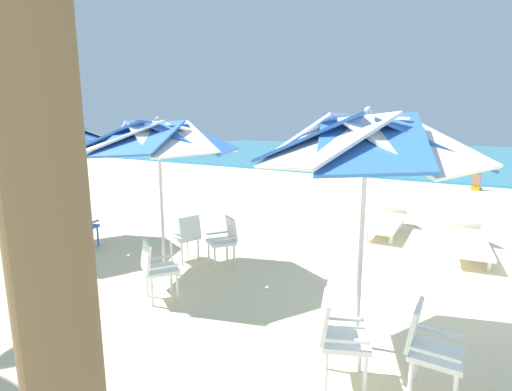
{
  "coord_description": "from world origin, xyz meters",
  "views": [
    {
      "loc": [
        0.52,
        -6.79,
        2.43
      ],
      "look_at": [
        -4.03,
        -0.33,
        1.0
      ],
      "focal_mm": 26.54,
      "sensor_mm": 36.0,
      "label": 1
    }
  ],
  "objects_px": {
    "plastic_chair_3": "(186,235)",
    "plastic_chair_5": "(38,218)",
    "plastic_chair_4": "(225,238)",
    "sun_lounger_1": "(469,240)",
    "beachgoer_seated": "(476,182)",
    "plastic_chair_0": "(429,346)",
    "plastic_chair_1": "(338,334)",
    "plastic_chair_7": "(62,233)",
    "beach_umbrella_1": "(159,138)",
    "beach_umbrella_0": "(367,142)",
    "plastic_chair_2": "(156,267)",
    "beach_umbrella_2": "(39,130)",
    "sun_lounger_2": "(386,221)",
    "plastic_chair_6": "(81,225)"
  },
  "relations": [
    {
      "from": "plastic_chair_1",
      "to": "sun_lounger_1",
      "type": "xyz_separation_m",
      "value": [
        0.58,
        4.94,
        -0.22
      ]
    },
    {
      "from": "plastic_chair_7",
      "to": "sun_lounger_1",
      "type": "xyz_separation_m",
      "value": [
        6.16,
        4.63,
        -0.22
      ]
    },
    {
      "from": "plastic_chair_1",
      "to": "plastic_chair_2",
      "type": "xyz_separation_m",
      "value": [
        -2.8,
        0.18,
        0.0
      ]
    },
    {
      "from": "beach_umbrella_0",
      "to": "beach_umbrella_2",
      "type": "xyz_separation_m",
      "value": [
        -6.52,
        -0.12,
        0.1
      ]
    },
    {
      "from": "plastic_chair_2",
      "to": "plastic_chair_3",
      "type": "xyz_separation_m",
      "value": [
        -0.79,
        1.36,
        0.0
      ]
    },
    {
      "from": "beach_umbrella_1",
      "to": "plastic_chair_5",
      "type": "xyz_separation_m",
      "value": [
        -3.69,
        -0.27,
        -1.76
      ]
    },
    {
      "from": "plastic_chair_1",
      "to": "sun_lounger_1",
      "type": "height_order",
      "value": "plastic_chair_1"
    },
    {
      "from": "beach_umbrella_0",
      "to": "plastic_chair_2",
      "type": "distance_m",
      "value": 3.31
    },
    {
      "from": "plastic_chair_4",
      "to": "beachgoer_seated",
      "type": "xyz_separation_m",
      "value": [
        2.77,
        12.03,
        -0.2
      ]
    },
    {
      "from": "beach_umbrella_1",
      "to": "sun_lounger_1",
      "type": "bearing_deg",
      "value": 44.8
    },
    {
      "from": "sun_lounger_1",
      "to": "beachgoer_seated",
      "type": "height_order",
      "value": "beachgoer_seated"
    },
    {
      "from": "plastic_chair_0",
      "to": "beach_umbrella_1",
      "type": "distance_m",
      "value": 4.62
    },
    {
      "from": "beach_umbrella_0",
      "to": "plastic_chair_0",
      "type": "relative_size",
      "value": 3.05
    },
    {
      "from": "beach_umbrella_0",
      "to": "plastic_chair_6",
      "type": "xyz_separation_m",
      "value": [
        -5.75,
        0.13,
        -1.78
      ]
    },
    {
      "from": "beach_umbrella_0",
      "to": "plastic_chair_5",
      "type": "distance_m",
      "value": 7.33
    },
    {
      "from": "plastic_chair_0",
      "to": "plastic_chair_3",
      "type": "distance_m",
      "value": 4.51
    },
    {
      "from": "plastic_chair_2",
      "to": "sun_lounger_2",
      "type": "distance_m",
      "value": 5.63
    },
    {
      "from": "plastic_chair_2",
      "to": "plastic_chair_4",
      "type": "height_order",
      "value": "same"
    },
    {
      "from": "plastic_chair_6",
      "to": "plastic_chair_1",
      "type": "bearing_deg",
      "value": -8.08
    },
    {
      "from": "plastic_chair_7",
      "to": "plastic_chair_6",
      "type": "bearing_deg",
      "value": 113.64
    },
    {
      "from": "plastic_chair_1",
      "to": "plastic_chair_5",
      "type": "bearing_deg",
      "value": 174.93
    },
    {
      "from": "plastic_chair_6",
      "to": "plastic_chair_3",
      "type": "bearing_deg",
      "value": 17.76
    },
    {
      "from": "plastic_chair_3",
      "to": "plastic_chair_7",
      "type": "relative_size",
      "value": 1.0
    },
    {
      "from": "plastic_chair_2",
      "to": "plastic_chair_5",
      "type": "relative_size",
      "value": 1.0
    },
    {
      "from": "plastic_chair_1",
      "to": "sun_lounger_2",
      "type": "distance_m",
      "value": 5.69
    },
    {
      "from": "beach_umbrella_0",
      "to": "plastic_chair_3",
      "type": "height_order",
      "value": "beach_umbrella_0"
    },
    {
      "from": "plastic_chair_1",
      "to": "beach_umbrella_1",
      "type": "xyz_separation_m",
      "value": [
        -3.48,
        0.91,
        1.76
      ]
    },
    {
      "from": "plastic_chair_0",
      "to": "sun_lounger_1",
      "type": "bearing_deg",
      "value": 92.02
    },
    {
      "from": "plastic_chair_3",
      "to": "plastic_chair_5",
      "type": "xyz_separation_m",
      "value": [
        -3.59,
        -0.9,
        0.0
      ]
    },
    {
      "from": "beachgoer_seated",
      "to": "plastic_chair_5",
      "type": "bearing_deg",
      "value": -118.13
    },
    {
      "from": "beach_umbrella_1",
      "to": "plastic_chair_1",
      "type": "bearing_deg",
      "value": -14.61
    },
    {
      "from": "beach_umbrella_1",
      "to": "sun_lounger_2",
      "type": "bearing_deg",
      "value": 63.63
    },
    {
      "from": "plastic_chair_2",
      "to": "sun_lounger_1",
      "type": "relative_size",
      "value": 0.39
    },
    {
      "from": "plastic_chair_6",
      "to": "beachgoer_seated",
      "type": "height_order",
      "value": "beachgoer_seated"
    },
    {
      "from": "beach_umbrella_2",
      "to": "plastic_chair_0",
      "type": "bearing_deg",
      "value": -2.24
    },
    {
      "from": "plastic_chair_1",
      "to": "plastic_chair_7",
      "type": "xyz_separation_m",
      "value": [
        -5.58,
        0.31,
        0.0
      ]
    },
    {
      "from": "beach_umbrella_0",
      "to": "plastic_chair_3",
      "type": "bearing_deg",
      "value": 166.56
    },
    {
      "from": "plastic_chair_3",
      "to": "plastic_chair_6",
      "type": "height_order",
      "value": "same"
    },
    {
      "from": "beach_umbrella_2",
      "to": "sun_lounger_2",
      "type": "distance_m",
      "value": 7.66
    },
    {
      "from": "plastic_chair_4",
      "to": "sun_lounger_1",
      "type": "relative_size",
      "value": 0.39
    },
    {
      "from": "plastic_chair_6",
      "to": "beachgoer_seated",
      "type": "relative_size",
      "value": 0.94
    },
    {
      "from": "plastic_chair_3",
      "to": "sun_lounger_1",
      "type": "bearing_deg",
      "value": 39.22
    },
    {
      "from": "plastic_chair_1",
      "to": "plastic_chair_7",
      "type": "distance_m",
      "value": 5.59
    },
    {
      "from": "plastic_chair_6",
      "to": "plastic_chair_7",
      "type": "xyz_separation_m",
      "value": [
        0.23,
        -0.52,
        0.0
      ]
    },
    {
      "from": "plastic_chair_1",
      "to": "plastic_chair_2",
      "type": "bearing_deg",
      "value": 176.36
    },
    {
      "from": "beachgoer_seated",
      "to": "plastic_chair_0",
      "type": "bearing_deg",
      "value": -86.33
    },
    {
      "from": "beach_umbrella_1",
      "to": "plastic_chair_0",
      "type": "bearing_deg",
      "value": -8.36
    },
    {
      "from": "plastic_chair_3",
      "to": "beachgoer_seated",
      "type": "height_order",
      "value": "beachgoer_seated"
    },
    {
      "from": "plastic_chair_0",
      "to": "plastic_chair_4",
      "type": "relative_size",
      "value": 1.0
    },
    {
      "from": "plastic_chair_5",
      "to": "beachgoer_seated",
      "type": "relative_size",
      "value": 0.94
    }
  ]
}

